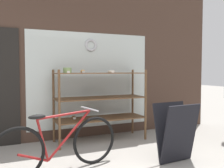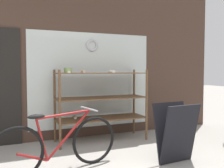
% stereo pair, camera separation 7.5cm
% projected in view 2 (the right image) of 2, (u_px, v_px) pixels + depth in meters
% --- Properties ---
extents(storefront_facade, '(6.20, 0.13, 3.87)m').
position_uv_depth(storefront_facade, '(80.00, 43.00, 4.97)').
color(storefront_facade, '#473328').
rests_on(storefront_facade, ground_plane).
extents(display_case, '(1.72, 0.58, 1.40)m').
position_uv_depth(display_case, '(100.00, 97.00, 4.74)').
color(display_case, brown).
rests_on(display_case, ground_plane).
extents(bicycle, '(1.73, 0.53, 0.82)m').
position_uv_depth(bicycle, '(58.00, 145.00, 3.30)').
color(bicycle, black).
rests_on(bicycle, ground_plane).
extents(sandwich_board, '(0.61, 0.43, 0.86)m').
position_uv_depth(sandwich_board, '(176.00, 133.00, 3.64)').
color(sandwich_board, black).
rests_on(sandwich_board, ground_plane).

